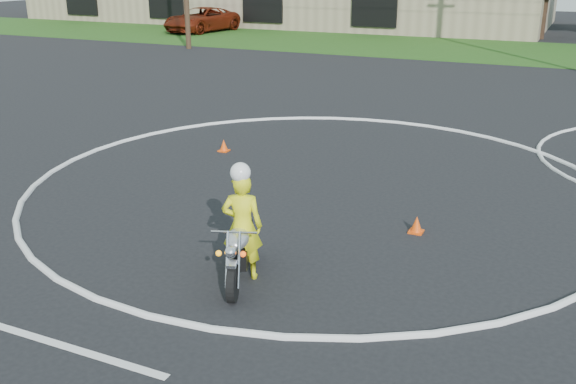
% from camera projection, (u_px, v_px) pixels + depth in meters
% --- Properties ---
extents(ground, '(120.00, 120.00, 0.00)m').
position_uv_depth(ground, '(254.00, 235.00, 11.06)').
color(ground, black).
rests_on(ground, ground).
extents(grass_strip, '(120.00, 10.00, 0.02)m').
position_uv_depth(grass_strip, '(489.00, 50.00, 34.13)').
color(grass_strip, '#1E4714').
rests_on(grass_strip, ground).
extents(course_markings, '(19.05, 19.05, 0.12)m').
position_uv_depth(course_markings, '(435.00, 179.00, 13.92)').
color(course_markings, silver).
rests_on(course_markings, ground).
extents(primary_motorcycle, '(0.82, 1.77, 0.97)m').
position_uv_depth(primary_motorcycle, '(239.00, 251.00, 9.33)').
color(primary_motorcycle, black).
rests_on(primary_motorcycle, ground).
extents(rider_primary_grp, '(0.69, 0.57, 1.80)m').
position_uv_depth(rider_primary_grp, '(242.00, 223.00, 9.31)').
color(rider_primary_grp, yellow).
rests_on(rider_primary_grp, ground).
extents(pickup_grp, '(3.42, 6.08, 1.60)m').
position_uv_depth(pickup_grp, '(202.00, 20.00, 43.03)').
color(pickup_grp, '#641B0B').
rests_on(pickup_grp, ground).
extents(traffic_cones, '(16.95, 12.61, 0.30)m').
position_uv_depth(traffic_cones, '(462.00, 207.00, 11.94)').
color(traffic_cones, '#F74E0D').
rests_on(traffic_cones, ground).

